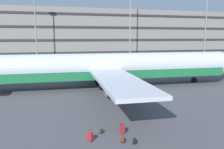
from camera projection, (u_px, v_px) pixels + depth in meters
ground_plane at (131, 86)px, 34.83m from camera, size 600.00×600.00×0.00m
terminal_structure at (83, 34)px, 84.69m from camera, size 159.94×17.40×17.02m
airliner at (107, 68)px, 33.45m from camera, size 43.26×35.01×10.82m
light_mast_left at (35, 20)px, 65.11m from camera, size 1.80×0.50×20.91m
light_mast_center_left at (130, 13)px, 71.98m from camera, size 1.80×0.50×25.94m
light_mast_center_right at (206, 17)px, 79.13m from camera, size 1.80×0.50×25.17m
suitcase_silver at (122, 129)px, 17.59m from camera, size 0.32×0.42×0.82m
suitcase_laid_flat at (90, 136)px, 16.28m from camera, size 0.41×0.44×0.89m
backpack_navy at (135, 141)px, 15.81m from camera, size 0.37×0.37×0.55m
backpack_teal at (101, 131)px, 17.59m from camera, size 0.37×0.35×0.52m
backpack_black at (123, 140)px, 16.03m from camera, size 0.35×0.39×0.52m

